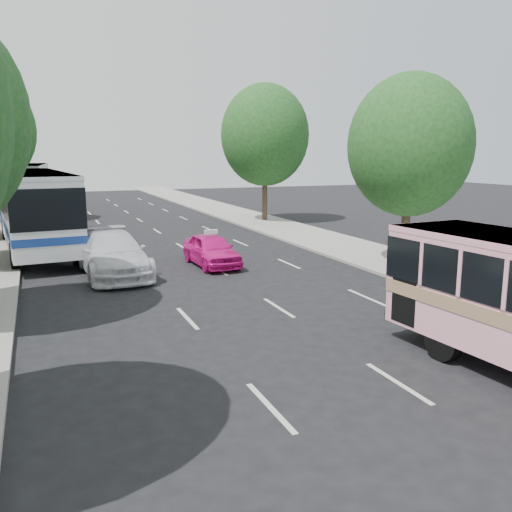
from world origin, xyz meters
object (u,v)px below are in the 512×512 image
white_pickup (113,254)px  tour_coach_rear (28,183)px  tour_coach_front (34,204)px  pink_taxi (211,250)px

white_pickup → tour_coach_rear: (-3.21, 26.94, 1.45)m
tour_coach_front → pink_taxi: bearing=-48.2°
white_pickup → tour_coach_front: tour_coach_front is taller
white_pickup → tour_coach_front: 7.46m
pink_taxi → white_pickup: size_ratio=0.69×
tour_coach_front → tour_coach_rear: (-0.46, 20.16, -0.02)m
pink_taxi → tour_coach_front: size_ratio=0.31×
tour_coach_front → white_pickup: bearing=-72.6°
tour_coach_front → tour_coach_rear: tour_coach_front is taller
white_pickup → tour_coach_front: (-2.75, 6.77, 1.48)m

